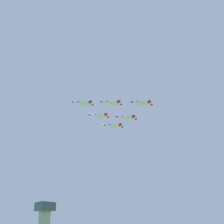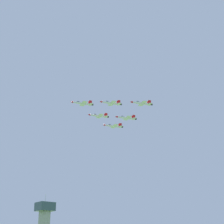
# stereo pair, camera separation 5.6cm
# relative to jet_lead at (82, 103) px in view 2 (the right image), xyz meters

# --- Properties ---
(jet_lead) EXTENTS (14.94, 9.64, 3.21)m
(jet_lead) POSITION_rel_jet_lead_xyz_m (0.00, 0.00, 0.00)
(jet_lead) COLOR white
(jet_left_wingman) EXTENTS (14.33, 9.26, 3.09)m
(jet_left_wingman) POSITION_rel_jet_lead_xyz_m (-10.45, 16.93, -2.68)
(jet_left_wingman) COLOR white
(jet_right_wingman) EXTENTS (14.63, 9.46, 3.16)m
(jet_right_wingman) POSITION_rel_jet_lead_xyz_m (-18.39, -7.59, -2.37)
(jet_right_wingman) COLOR white
(jet_left_outer) EXTENTS (14.24, 9.25, 3.08)m
(jet_left_outer) POSITION_rel_jet_lead_xyz_m (-20.91, 33.86, -5.68)
(jet_left_outer) COLOR white
(jet_right_outer) EXTENTS (15.13, 9.79, 3.26)m
(jet_right_outer) POSITION_rel_jet_lead_xyz_m (-36.78, -15.18, -3.93)
(jet_right_outer) COLOR white
(jet_slot_rear) EXTENTS (14.76, 9.58, 3.19)m
(jet_slot_rear) POSITION_rel_jet_lead_xyz_m (-28.85, 9.34, -6.40)
(jet_slot_rear) COLOR white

